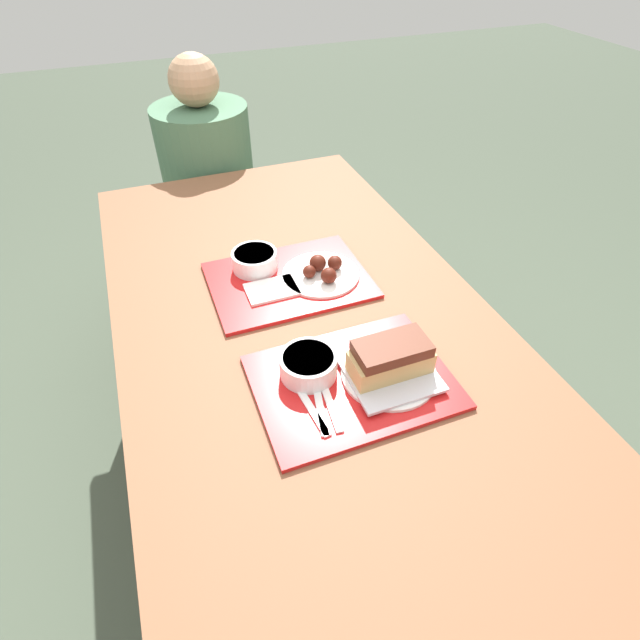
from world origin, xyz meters
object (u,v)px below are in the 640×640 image
at_px(tray_far, 289,280).
at_px(person_seated_across, 207,163).
at_px(bowl_coleslaw_near, 308,364).
at_px(wings_plate_far, 322,271).
at_px(tray_near, 353,382).
at_px(brisket_sandwich_plate, 390,363).
at_px(bowl_coleslaw_far, 255,259).

distance_m(tray_far, person_seated_across, 0.98).
height_order(bowl_coleslaw_near, person_seated_across, person_seated_across).
bearing_deg(wings_plate_far, person_seated_across, 97.86).
distance_m(bowl_coleslaw_near, person_seated_across, 1.34).
xyz_separation_m(tray_far, wings_plate_far, (0.09, -0.02, 0.02)).
relative_size(bowl_coleslaw_near, wings_plate_far, 0.59).
bearing_deg(tray_near, wings_plate_far, 78.91).
distance_m(wings_plate_far, person_seated_across, 1.01).
bearing_deg(brisket_sandwich_plate, tray_far, 102.73).
relative_size(bowl_coleslaw_far, wings_plate_far, 0.59).
height_order(tray_near, person_seated_across, person_seated_across).
bearing_deg(bowl_coleslaw_far, wings_plate_far, -32.11).
xyz_separation_m(tray_near, bowl_coleslaw_near, (-0.09, 0.05, 0.04)).
xyz_separation_m(tray_far, bowl_coleslaw_near, (-0.07, -0.36, 0.04)).
xyz_separation_m(bowl_coleslaw_far, person_seated_across, (0.03, 0.89, -0.09)).
height_order(bowl_coleslaw_far, person_seated_across, person_seated_across).
bearing_deg(bowl_coleslaw_near, tray_near, -32.46).
distance_m(tray_near, person_seated_across, 1.39).
xyz_separation_m(brisket_sandwich_plate, wings_plate_far, (-0.01, 0.40, -0.02)).
height_order(tray_near, bowl_coleslaw_far, bowl_coleslaw_far).
relative_size(tray_far, bowl_coleslaw_far, 3.38).
bearing_deg(bowl_coleslaw_far, bowl_coleslaw_near, -89.56).
relative_size(tray_near, tray_far, 1.00).
bearing_deg(bowl_coleslaw_far, person_seated_across, 88.26).
bearing_deg(brisket_sandwich_plate, bowl_coleslaw_far, 108.51).
relative_size(tray_near, person_seated_across, 0.61).
xyz_separation_m(tray_near, wings_plate_far, (0.08, 0.39, 0.02)).
height_order(brisket_sandwich_plate, wings_plate_far, brisket_sandwich_plate).
bearing_deg(wings_plate_far, brisket_sandwich_plate, -89.26).
bearing_deg(person_seated_across, tray_near, -87.47).
bearing_deg(tray_far, tray_near, -87.98).
bearing_deg(bowl_coleslaw_near, tray_far, 78.82).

